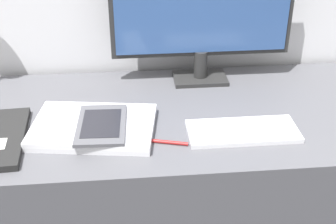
# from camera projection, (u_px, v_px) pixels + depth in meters

# --- Properties ---
(desk) EXTENTS (1.42, 0.56, 0.75)m
(desk) POSITION_uv_depth(u_px,v_px,m) (178.00, 215.00, 1.48)
(desk) COLOR #4C4C51
(desk) RESTS_ON ground_plane
(monitor) EXTENTS (0.54, 0.11, 0.41)m
(monitor) POSITION_uv_depth(u_px,v_px,m) (203.00, 8.00, 1.36)
(monitor) COLOR #262626
(monitor) RESTS_ON desk
(keyboard) EXTENTS (0.28, 0.12, 0.01)m
(keyboard) POSITION_uv_depth(u_px,v_px,m) (243.00, 131.00, 1.20)
(keyboard) COLOR silver
(keyboard) RESTS_ON desk
(laptop) EXTENTS (0.34, 0.26, 0.03)m
(laptop) POSITION_uv_depth(u_px,v_px,m) (94.00, 127.00, 1.21)
(laptop) COLOR silver
(laptop) RESTS_ON desk
(ereader) EXTENTS (0.13, 0.20, 0.01)m
(ereader) POSITION_uv_depth(u_px,v_px,m) (101.00, 125.00, 1.18)
(ereader) COLOR #4C4C51
(ereader) RESTS_ON laptop
(pen) EXTENTS (0.13, 0.04, 0.01)m
(pen) POSITION_uv_depth(u_px,v_px,m) (161.00, 142.00, 1.16)
(pen) COLOR maroon
(pen) RESTS_ON desk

